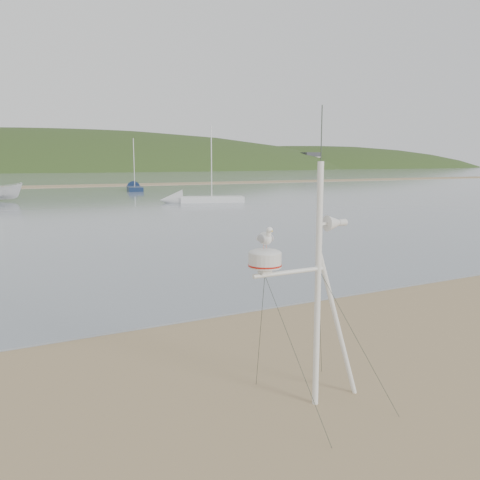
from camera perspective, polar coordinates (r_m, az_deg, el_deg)
name	(u,v)px	position (r m, az deg, el deg)	size (l,w,h in m)	color
ground	(110,440)	(7.16, -14.36, -20.90)	(560.00, 560.00, 0.00)	#8D7451
hill_ridge	(19,215)	(243.02, -23.53, 2.56)	(620.00, 180.00, 80.00)	#243817
mast_rig	(316,337)	(7.45, 8.48, -10.78)	(1.90, 2.02, 4.28)	white
sailboat_blue_far	(134,188)	(65.07, -11.84, 5.76)	(3.17, 7.08, 6.84)	#122242
sailboat_white_near	(190,200)	(43.96, -5.68, 4.54)	(7.36, 3.93, 7.13)	silver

